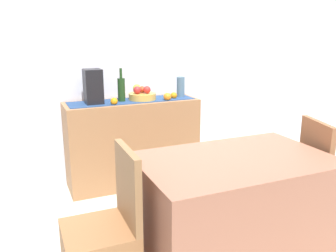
{
  "coord_description": "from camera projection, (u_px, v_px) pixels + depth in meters",
  "views": [
    {
      "loc": [
        -1.27,
        -2.38,
        1.52
      ],
      "look_at": [
        -0.1,
        0.34,
        0.73
      ],
      "focal_mm": 38.02,
      "sensor_mm": 36.0,
      "label": 1
    }
  ],
  "objects": [
    {
      "name": "room_wall_rear",
      "position": [
        145.0,
        49.0,
        3.69
      ],
      "size": [
        6.4,
        0.06,
        2.7
      ],
      "primitive_type": "cube",
      "color": "silver",
      "rests_on": "ground"
    },
    {
      "name": "dining_table",
      "position": [
        233.0,
        210.0,
        2.37
      ],
      "size": [
        1.24,
        0.79,
        0.74
      ],
      "primitive_type": "cube",
      "color": "#9D6149",
      "rests_on": "ground"
    },
    {
      "name": "fruit_bowl",
      "position": [
        142.0,
        96.0,
        3.53
      ],
      "size": [
        0.27,
        0.27,
        0.06
      ],
      "primitive_type": "cylinder",
      "color": "gold",
      "rests_on": "table_runner"
    },
    {
      "name": "table_runner",
      "position": [
        132.0,
        101.0,
        3.49
      ],
      "size": [
        1.23,
        0.32,
        0.01
      ],
      "primitive_type": "cube",
      "color": "navy",
      "rests_on": "sideboard_console"
    },
    {
      "name": "orange_loose_near_bowl",
      "position": [
        114.0,
        101.0,
        3.3
      ],
      "size": [
        0.07,
        0.07,
        0.07
      ],
      "primitive_type": "sphere",
      "color": "orange",
      "rests_on": "sideboard_console"
    },
    {
      "name": "wine_bottle",
      "position": [
        121.0,
        89.0,
        3.42
      ],
      "size": [
        0.07,
        0.07,
        0.32
      ],
      "color": "#1C3B18",
      "rests_on": "sideboard_console"
    },
    {
      "name": "coffee_maker",
      "position": [
        93.0,
        87.0,
        3.31
      ],
      "size": [
        0.16,
        0.18,
        0.33
      ],
      "primitive_type": "cube",
      "color": "black",
      "rests_on": "sideboard_console"
    },
    {
      "name": "apple_left",
      "position": [
        137.0,
        88.0,
        3.57
      ],
      "size": [
        0.08,
        0.08,
        0.08
      ],
      "primitive_type": "sphere",
      "color": "#86AC31",
      "rests_on": "fruit_bowl"
    },
    {
      "name": "apple_center",
      "position": [
        137.0,
        90.0,
        3.47
      ],
      "size": [
        0.08,
        0.08,
        0.08
      ],
      "primitive_type": "sphere",
      "color": "#B52828",
      "rests_on": "fruit_bowl"
    },
    {
      "name": "orange_loose_mid",
      "position": [
        174.0,
        95.0,
        3.6
      ],
      "size": [
        0.07,
        0.07,
        0.07
      ],
      "primitive_type": "sphere",
      "color": "orange",
      "rests_on": "sideboard_console"
    },
    {
      "name": "orange_loose_end",
      "position": [
        167.0,
        97.0,
        3.5
      ],
      "size": [
        0.08,
        0.08,
        0.08
      ],
      "primitive_type": "sphere",
      "color": "orange",
      "rests_on": "sideboard_console"
    },
    {
      "name": "ceramic_vase",
      "position": [
        181.0,
        87.0,
        3.67
      ],
      "size": [
        0.08,
        0.08,
        0.21
      ],
      "primitive_type": "cylinder",
      "color": "slate",
      "rests_on": "sideboard_console"
    },
    {
      "name": "apple_rear",
      "position": [
        147.0,
        90.0,
        3.49
      ],
      "size": [
        0.07,
        0.07,
        0.07
      ],
      "primitive_type": "sphere",
      "color": "red",
      "rests_on": "fruit_bowl"
    },
    {
      "name": "chair_by_corner",
      "position": [
        330.0,
        200.0,
        2.73
      ],
      "size": [
        0.49,
        0.49,
        0.9
      ],
      "color": "olive",
      "rests_on": "ground"
    },
    {
      "name": "ground_plane",
      "position": [
        195.0,
        219.0,
        3.0
      ],
      "size": [
        6.4,
        6.4,
        0.02
      ],
      "primitive_type": "cube",
      "color": "beige",
      "rests_on": "ground"
    },
    {
      "name": "sideboard_console",
      "position": [
        133.0,
        143.0,
        3.61
      ],
      "size": [
        1.31,
        0.42,
        0.86
      ],
      "primitive_type": "cube",
      "color": "#996942",
      "rests_on": "ground"
    },
    {
      "name": "apple_front",
      "position": [
        142.0,
        89.0,
        3.53
      ],
      "size": [
        0.07,
        0.07,
        0.07
      ],
      "primitive_type": "sphere",
      "color": "#AC3D1E",
      "rests_on": "fruit_bowl"
    }
  ]
}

